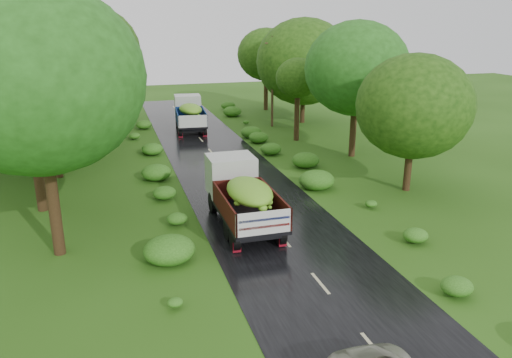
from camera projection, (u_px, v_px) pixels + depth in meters
name	position (u px, v px, depth m)	size (l,w,h in m)	color
ground	(320.00, 284.00, 18.48)	(120.00, 120.00, 0.00)	#254C10
road	(277.00, 231.00, 23.04)	(6.50, 80.00, 0.02)	black
road_lines	(270.00, 223.00, 23.95)	(0.12, 69.60, 0.00)	#BFB78C
truck_near	(241.00, 192.00, 23.45)	(2.42, 6.69, 2.81)	black
truck_far	(189.00, 112.00, 43.35)	(2.90, 6.79, 2.78)	black
utility_pole	(272.00, 81.00, 44.09)	(1.39, 0.25, 7.92)	#382616
trees_left	(52.00, 59.00, 33.01)	(8.59, 33.84, 9.73)	black
trees_right	(320.00, 69.00, 39.70)	(6.52, 30.78, 7.84)	black
shrubs	(230.00, 170.00, 31.14)	(11.90, 44.00, 0.70)	#275A15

